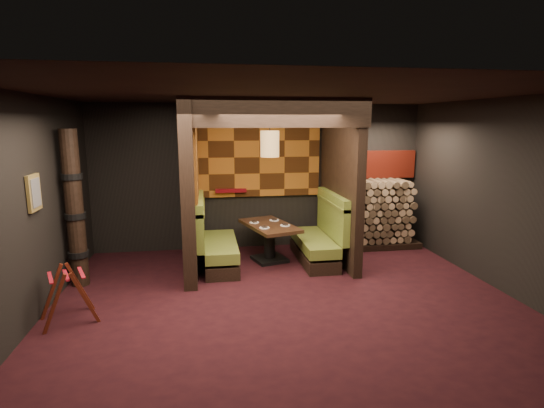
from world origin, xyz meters
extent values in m
cube|color=black|center=(0.00, 0.00, -0.01)|extent=(6.50, 5.50, 0.02)
cube|color=black|center=(0.00, 0.00, 2.86)|extent=(6.50, 5.50, 0.02)
cube|color=black|center=(0.00, 2.76, 1.43)|extent=(6.50, 0.02, 2.85)
cube|color=black|center=(0.00, -2.76, 1.43)|extent=(6.50, 0.02, 2.85)
cube|color=black|center=(-3.26, 0.00, 1.43)|extent=(0.02, 5.50, 2.85)
cube|color=black|center=(3.26, 0.00, 1.43)|extent=(0.02, 5.50, 2.85)
cube|color=black|center=(-1.35, 1.65, 1.43)|extent=(0.20, 2.20, 2.85)
cube|color=black|center=(1.30, 1.70, 1.43)|extent=(0.15, 2.10, 2.85)
cube|color=black|center=(-0.02, 0.70, 2.63)|extent=(2.85, 0.18, 0.44)
cube|color=#9C571A|center=(-0.02, 2.71, 1.82)|extent=(2.40, 0.06, 1.55)
cube|color=#9C571A|center=(-1.23, 1.82, 1.85)|extent=(0.04, 1.85, 1.45)
cube|color=#630910|center=(-0.60, 2.65, 1.18)|extent=(0.60, 0.12, 0.07)
cube|color=black|center=(-0.85, 1.65, 0.11)|extent=(0.55, 1.60, 0.22)
cube|color=#5F6D27|center=(-0.85, 1.65, 0.36)|extent=(0.55, 1.60, 0.18)
cube|color=#536721|center=(-1.19, 1.65, 0.75)|extent=(0.12, 1.60, 0.78)
cube|color=#5F6D27|center=(-1.19, 1.65, 1.10)|extent=(0.15, 1.60, 0.06)
cube|color=black|center=(0.82, 1.65, 0.11)|extent=(0.55, 1.60, 0.22)
cube|color=#5F6D27|center=(0.82, 1.65, 0.36)|extent=(0.55, 1.60, 0.18)
cube|color=#536721|center=(1.16, 1.65, 0.75)|extent=(0.12, 1.60, 0.78)
cube|color=#5F6D27|center=(1.16, 1.65, 1.10)|extent=(0.15, 1.60, 0.06)
cube|color=black|center=(0.03, 1.79, 0.03)|extent=(0.68, 0.68, 0.06)
cylinder|color=black|center=(0.03, 1.79, 0.31)|extent=(0.20, 0.20, 0.62)
cube|color=#3C2617|center=(0.03, 1.79, 0.65)|extent=(1.05, 1.44, 0.06)
cylinder|color=white|center=(-0.10, 1.52, 0.69)|extent=(0.18, 0.18, 0.01)
cube|color=black|center=(-0.10, 1.52, 0.71)|extent=(0.10, 0.13, 0.02)
cylinder|color=white|center=(0.29, 1.64, 0.69)|extent=(0.18, 0.18, 0.01)
cube|color=black|center=(0.29, 1.64, 0.71)|extent=(0.10, 0.13, 0.02)
cylinder|color=white|center=(-0.23, 1.95, 0.69)|extent=(0.18, 0.18, 0.01)
cube|color=black|center=(-0.23, 1.95, 0.71)|extent=(0.10, 0.13, 0.02)
cylinder|color=white|center=(0.16, 2.06, 0.69)|extent=(0.18, 0.18, 0.01)
cube|color=black|center=(0.16, 2.06, 0.71)|extent=(0.10, 0.13, 0.02)
cylinder|color=#9D7641|center=(0.03, 1.74, 2.12)|extent=(0.33, 0.33, 0.45)
sphere|color=#FFC672|center=(0.03, 1.74, 2.12)|extent=(0.18, 0.18, 0.18)
cylinder|color=black|center=(0.03, 1.74, 2.60)|extent=(0.02, 0.02, 0.50)
cube|color=olive|center=(-3.22, 0.10, 1.62)|extent=(0.04, 0.36, 0.46)
cube|color=#3F3F3F|center=(-3.20, 0.10, 1.62)|extent=(0.01, 0.27, 0.36)
cube|color=#4E1A0D|center=(-2.93, -0.44, 0.33)|extent=(0.32, 0.16, 0.75)
cube|color=#4E1A0D|center=(-2.60, -0.31, 0.33)|extent=(0.32, 0.16, 0.75)
cube|color=#4E1A0D|center=(-3.09, -0.03, 0.33)|extent=(0.32, 0.16, 0.75)
cube|color=#4E1A0D|center=(-2.77, 0.10, 0.33)|extent=(0.32, 0.16, 0.75)
cube|color=maroon|center=(-3.01, -0.24, 0.61)|extent=(0.21, 0.44, 0.01)
cube|color=maroon|center=(-2.85, -0.17, 0.61)|extent=(0.21, 0.44, 0.01)
cube|color=maroon|center=(-2.68, -0.10, 0.61)|extent=(0.21, 0.44, 0.01)
cylinder|color=black|center=(-3.05, 1.10, 1.20)|extent=(0.26, 0.26, 2.40)
cylinder|color=black|center=(-3.05, 1.10, 0.50)|extent=(0.31, 0.31, 0.09)
cylinder|color=black|center=(-3.05, 1.10, 1.10)|extent=(0.31, 0.31, 0.09)
cylinder|color=black|center=(-3.05, 1.10, 1.70)|extent=(0.31, 0.31, 0.09)
cube|color=black|center=(2.29, 2.35, 0.06)|extent=(1.73, 0.70, 0.12)
cube|color=brown|center=(2.29, 2.35, 0.74)|extent=(1.73, 0.70, 1.24)
cube|color=maroon|center=(2.29, 2.68, 1.64)|extent=(1.83, 0.10, 0.56)
cube|color=black|center=(1.39, 1.96, 1.43)|extent=(0.08, 0.08, 2.85)
camera|label=1|loc=(-1.09, -5.55, 2.49)|focal=28.00mm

